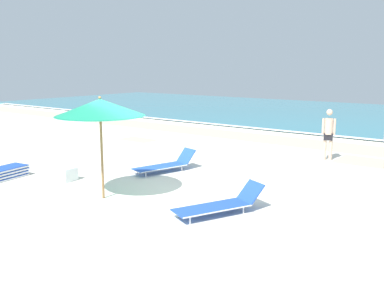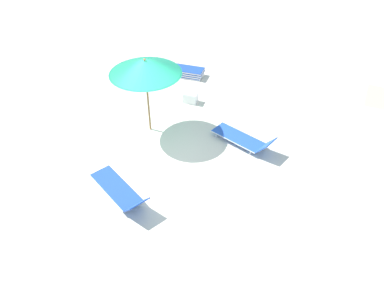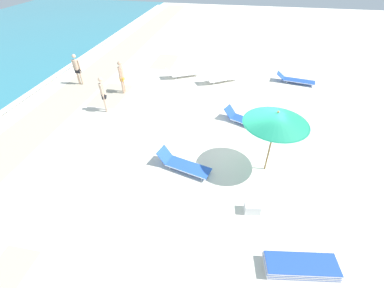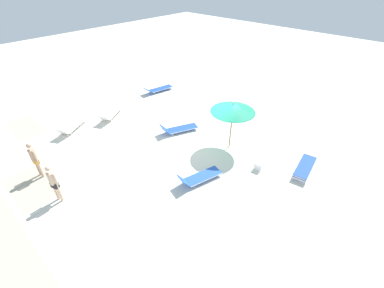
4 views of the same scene
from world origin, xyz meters
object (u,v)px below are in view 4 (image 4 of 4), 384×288
sun_lounger_near_water_right (199,177)px  cooler_box (259,165)px  lounger_stack (304,168)px  sun_lounger_near_water_left (71,127)px  beachgoer_wading_adult (53,181)px  sun_lounger_mid_beach_solo (110,114)px  beachgoer_shoreline_child (34,158)px  beach_umbrella (233,108)px  sun_lounger_beside_umbrella (179,128)px  sun_lounger_under_umbrella (158,89)px

sun_lounger_near_water_right → cooler_box: 2.92m
lounger_stack → sun_lounger_near_water_left: bearing=18.3°
lounger_stack → beachgoer_wading_adult: size_ratio=1.10×
sun_lounger_near_water_right → beachgoer_wading_adult: bearing=69.3°
sun_lounger_mid_beach_solo → beachgoer_shoreline_child: bearing=83.3°
lounger_stack → beachgoer_wading_adult: bearing=44.0°
sun_lounger_mid_beach_solo → beachgoer_shoreline_child: 5.63m
cooler_box → sun_lounger_mid_beach_solo: bearing=-85.8°
beach_umbrella → sun_lounger_near_water_left: beach_umbrella is taller
sun_lounger_beside_umbrella → beachgoer_shoreline_child: size_ratio=1.22×
sun_lounger_beside_umbrella → beachgoer_wading_adult: (-0.07, 6.78, 0.78)m
sun_lounger_under_umbrella → beachgoer_wading_adult: 10.87m
sun_lounger_under_umbrella → cooler_box: size_ratio=4.19×
beach_umbrella → beachgoer_shoreline_child: bearing=57.2°
cooler_box → beach_umbrella: bearing=-110.9°
sun_lounger_under_umbrella → beachgoer_shoreline_child: 10.03m
sun_lounger_mid_beach_solo → beachgoer_shoreline_child: size_ratio=1.22×
sun_lounger_near_water_right → beachgoer_shoreline_child: 7.10m
sun_lounger_near_water_left → cooler_box: sun_lounger_near_water_left is taller
lounger_stack → beachgoer_wading_adult: (6.49, 8.35, 0.84)m
lounger_stack → sun_lounger_near_water_left: (11.14, 5.56, 0.06)m
sun_lounger_near_water_right → beachgoer_shoreline_child: beachgoer_shoreline_child is taller
sun_lounger_near_water_left → cooler_box: bearing=175.6°
cooler_box → sun_lounger_near_water_left: bearing=-73.5°
beachgoer_wading_adult → lounger_stack: bearing=-147.0°
sun_lounger_beside_umbrella → sun_lounger_mid_beach_solo: sun_lounger_mid_beach_solo is taller
beachgoer_wading_adult → sun_lounger_near_water_left: bearing=-50.1°
sun_lounger_under_umbrella → sun_lounger_near_water_left: bearing=103.5°
sun_lounger_beside_umbrella → beachgoer_shoreline_child: 7.04m
sun_lounger_under_umbrella → beachgoer_wading_adult: bearing=128.0°
beach_umbrella → beachgoer_wading_adult: bearing=69.6°
sun_lounger_under_umbrella → sun_lounger_beside_umbrella: sun_lounger_beside_umbrella is taller
lounger_stack → beachgoer_shoreline_child: beachgoer_shoreline_child is taller
sun_lounger_under_umbrella → lounger_stack: bearing=-175.8°
sun_lounger_near_water_right → sun_lounger_mid_beach_solo: bearing=11.6°
sun_lounger_near_water_left → beachgoer_wading_adult: (-4.66, 2.79, 0.78)m
beachgoer_shoreline_child → sun_lounger_under_umbrella: bearing=101.9°
sun_lounger_near_water_right → sun_lounger_under_umbrella: bearing=-15.1°
sun_lounger_near_water_left → sun_lounger_under_umbrella: bearing=-115.8°
sun_lounger_under_umbrella → cooler_box: sun_lounger_under_umbrella is taller
sun_lounger_near_water_left → sun_lounger_mid_beach_solo: bearing=-126.5°
sun_lounger_near_water_right → beachgoer_wading_adult: 5.76m
beach_umbrella → sun_lounger_near_water_left: bearing=32.7°
sun_lounger_beside_umbrella → beach_umbrella: bearing=-140.2°
sun_lounger_beside_umbrella → sun_lounger_near_water_right: (-3.45, 2.18, 0.00)m
beachgoer_shoreline_child → lounger_stack: bearing=38.6°
beach_umbrella → sun_lounger_mid_beach_solo: beach_umbrella is taller
sun_lounger_beside_umbrella → sun_lounger_near_water_left: (4.59, 4.00, 0.00)m
sun_lounger_beside_umbrella → sun_lounger_near_water_left: size_ratio=1.03×
beachgoer_wading_adult → sun_lounger_under_umbrella: bearing=-81.5°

